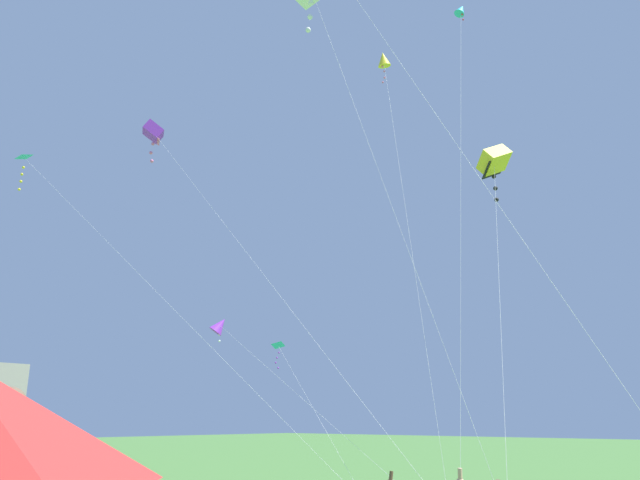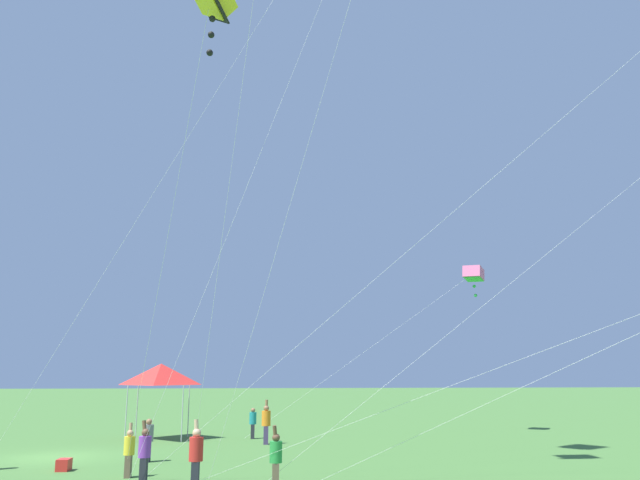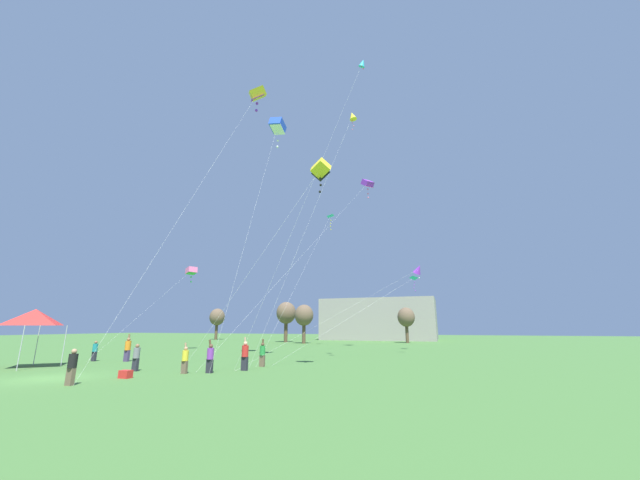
% 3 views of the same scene
% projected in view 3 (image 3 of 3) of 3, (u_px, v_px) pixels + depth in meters
% --- Properties ---
extents(ground_plane, '(220.00, 220.00, 0.00)m').
position_uv_depth(ground_plane, '(49.00, 379.00, 18.55)').
color(ground_plane, '#427033').
extents(distant_building, '(22.41, 12.48, 8.12)m').
position_uv_depth(distant_building, '(380.00, 319.00, 73.65)').
color(distant_building, gray).
rests_on(distant_building, ground).
extents(tree_far_centre, '(2.85, 2.85, 5.75)m').
position_uv_depth(tree_far_centre, '(406.00, 318.00, 59.44)').
color(tree_far_centre, brown).
rests_on(tree_far_centre, ground).
extents(tree_far_right, '(3.02, 3.02, 6.11)m').
position_uv_depth(tree_far_right, '(304.00, 316.00, 57.65)').
color(tree_far_right, brown).
rests_on(tree_far_right, ground).
extents(tree_far_left, '(3.40, 3.40, 6.85)m').
position_uv_depth(tree_far_left, '(286.00, 313.00, 62.46)').
color(tree_far_left, brown).
rests_on(tree_far_left, ground).
extents(tree_near_right, '(3.13, 3.13, 6.31)m').
position_uv_depth(tree_near_right, '(217.00, 317.00, 74.62)').
color(tree_near_right, brown).
rests_on(tree_near_right, ground).
extents(festival_tent, '(3.02, 3.02, 3.79)m').
position_uv_depth(festival_tent, '(35.00, 317.00, 24.12)').
color(festival_tent, '#B7B7BC').
rests_on(festival_tent, ground).
extents(cooler_box, '(0.60, 0.41, 0.40)m').
position_uv_depth(cooler_box, '(126.00, 374.00, 18.71)').
color(cooler_box, red).
rests_on(cooler_box, ground).
extents(person_grey_shirt, '(0.38, 0.38, 1.60)m').
position_uv_depth(person_grey_shirt, '(136.00, 356.00, 21.79)').
color(person_grey_shirt, '#282833').
rests_on(person_grey_shirt, ground).
extents(person_purple_shirt, '(0.39, 0.39, 1.88)m').
position_uv_depth(person_purple_shirt, '(210.00, 357.00, 20.92)').
color(person_purple_shirt, '#282833').
rests_on(person_purple_shirt, ground).
extents(person_orange_shirt, '(0.42, 0.42, 2.06)m').
position_uv_depth(person_orange_shirt, '(128.00, 348.00, 27.77)').
color(person_orange_shirt, '#473860').
rests_on(person_orange_shirt, ground).
extents(person_black_shirt, '(0.38, 0.38, 1.62)m').
position_uv_depth(person_black_shirt, '(72.00, 366.00, 16.55)').
color(person_black_shirt, brown).
rests_on(person_black_shirt, ground).
extents(person_yellow_shirt, '(0.35, 0.35, 1.72)m').
position_uv_depth(person_yellow_shirt, '(185.00, 358.00, 20.64)').
color(person_yellow_shirt, brown).
rests_on(person_yellow_shirt, ground).
extents(person_red_shirt, '(0.41, 0.41, 2.00)m').
position_uv_depth(person_red_shirt, '(245.00, 354.00, 22.09)').
color(person_red_shirt, '#282833').
rests_on(person_red_shirt, ground).
extents(person_teal_shirt, '(0.36, 0.36, 1.53)m').
position_uv_depth(person_teal_shirt, '(95.00, 350.00, 27.94)').
color(person_teal_shirt, '#282833').
rests_on(person_teal_shirt, ground).
extents(person_green_shirt, '(0.37, 0.37, 1.81)m').
position_uv_depth(person_green_shirt, '(262.00, 353.00, 24.22)').
color(person_green_shirt, brown).
rests_on(person_green_shirt, ground).
extents(kite_yellow_box_0, '(8.26, 3.63, 13.54)m').
position_uv_depth(kite_yellow_box_0, '(321.00, 169.00, 23.72)').
color(kite_yellow_box_0, silver).
rests_on(kite_yellow_box_0, ground).
extents(kite_purple_diamond_1, '(10.43, 22.71, 9.79)m').
position_uv_depth(kite_purple_diamond_1, '(418.00, 269.00, 40.78)').
color(kite_purple_diamond_1, silver).
rests_on(kite_purple_diamond_1, ground).
extents(kite_blue_box_2, '(1.27, 7.86, 20.42)m').
position_uv_depth(kite_blue_box_2, '(278.00, 126.00, 31.34)').
color(kite_blue_box_2, silver).
rests_on(kite_blue_box_2, ground).
extents(kite_purple_box_3, '(6.81, 24.86, 21.22)m').
position_uv_depth(kite_purple_box_3, '(368.00, 184.00, 45.77)').
color(kite_purple_box_3, silver).
rests_on(kite_purple_box_3, ground).
extents(kite_yellow_box_4, '(2.34, 13.85, 24.66)m').
position_uv_depth(kite_yellow_box_4, '(258.00, 94.00, 33.05)').
color(kite_yellow_box_4, silver).
rests_on(kite_yellow_box_4, ground).
extents(kite_cyan_diamond_5, '(8.48, 3.20, 22.51)m').
position_uv_depth(kite_cyan_diamond_5, '(362.00, 65.00, 27.07)').
color(kite_cyan_diamond_5, silver).
rests_on(kite_cyan_diamond_5, ground).
extents(kite_pink_box_6, '(2.53, 14.03, 9.51)m').
position_uv_depth(kite_pink_box_6, '(191.00, 271.00, 42.25)').
color(kite_pink_box_6, silver).
rests_on(kite_pink_box_6, ground).
extents(kite_yellow_diamond_7, '(6.11, 6.03, 20.46)m').
position_uv_depth(kite_yellow_diamond_7, '(352.00, 117.00, 30.24)').
color(kite_yellow_diamond_7, silver).
rests_on(kite_yellow_diamond_7, ground).
extents(kite_cyan_delta_8, '(2.79, 24.44, 18.22)m').
position_uv_depth(kite_cyan_delta_8, '(330.00, 217.00, 50.15)').
color(kite_cyan_delta_8, silver).
rests_on(kite_cyan_delta_8, ground).
extents(kite_cyan_delta_9, '(9.26, 13.62, 7.59)m').
position_uv_depth(kite_cyan_delta_9, '(413.00, 279.00, 35.39)').
color(kite_cyan_delta_9, silver).
rests_on(kite_cyan_delta_9, ground).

